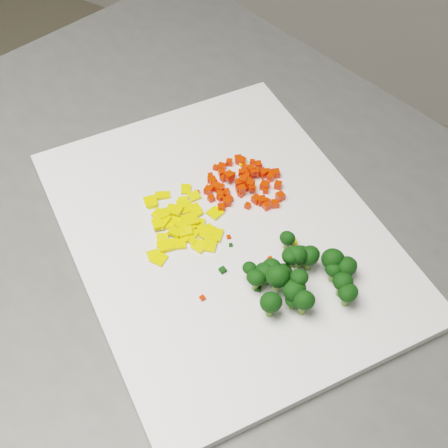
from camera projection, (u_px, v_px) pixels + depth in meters
The scene contains 153 objects.
counter_block at pixel (228, 392), 1.11m from camera, with size 1.02×0.71×0.90m, color #464644.
cutting_board at pixel (224, 232), 0.75m from camera, with size 0.45×0.35×0.01m, color silver.
carrot_pile at pixel (246, 179), 0.78m from camera, with size 0.10×0.10×0.03m, color red, non-canonical shape.
pepper_pile at pixel (174, 219), 0.75m from camera, with size 0.12×0.12×0.02m, color yellow, non-canonical shape.
broccoli_pile at pixel (296, 270), 0.68m from camera, with size 0.12×0.12×0.06m, color black, non-canonical shape.
carrot_cube_0 at pixel (212, 199), 0.77m from camera, with size 0.01×0.01×0.01m, color red.
carrot_cube_1 at pixel (210, 180), 0.79m from camera, with size 0.01×0.01×0.01m, color red.
carrot_cube_2 at pixel (279, 196), 0.78m from camera, with size 0.01×0.01×0.01m, color red.
carrot_cube_3 at pixel (226, 194), 0.78m from camera, with size 0.01×0.01×0.01m, color red.
carrot_cube_4 at pixel (255, 172), 0.79m from camera, with size 0.01×0.01×0.01m, color red.
carrot_cube_5 at pixel (215, 186), 0.79m from camera, with size 0.01×0.01×0.01m, color red.
carrot_cube_6 at pixel (268, 171), 0.80m from camera, with size 0.01×0.01×0.01m, color red.
carrot_cube_7 at pixel (210, 176), 0.80m from camera, with size 0.01×0.01×0.01m, color red.
carrot_cube_8 at pixel (251, 169), 0.79m from camera, with size 0.01×0.01×0.01m, color red.
carrot_cube_9 at pixel (213, 181), 0.79m from camera, with size 0.01×0.01×0.01m, color red.
carrot_cube_10 at pixel (263, 173), 0.80m from camera, with size 0.01×0.01×0.01m, color red.
carrot_cube_11 at pixel (250, 184), 0.78m from camera, with size 0.01×0.01×0.01m, color red.
carrot_cube_12 at pixel (248, 172), 0.80m from camera, with size 0.01×0.01×0.01m, color red.
carrot_cube_13 at pixel (243, 180), 0.78m from camera, with size 0.01×0.01×0.01m, color red.
carrot_cube_14 at pixel (239, 189), 0.78m from camera, with size 0.01×0.01×0.01m, color red.
carrot_cube_15 at pixel (271, 177), 0.80m from camera, with size 0.01×0.01×0.01m, color red.
carrot_cube_16 at pixel (223, 179), 0.80m from camera, with size 0.01×0.01×0.01m, color red.
carrot_cube_17 at pixel (272, 173), 0.80m from camera, with size 0.01×0.01×0.01m, color red.
carrot_cube_18 at pixel (265, 201), 0.77m from camera, with size 0.01×0.01×0.01m, color red.
carrot_cube_19 at pixel (275, 204), 0.77m from camera, with size 0.01×0.01×0.01m, color red.
carrot_cube_20 at pixel (267, 201), 0.77m from camera, with size 0.01×0.01×0.01m, color red.
carrot_cube_21 at pixel (241, 160), 0.82m from camera, with size 0.01×0.01×0.01m, color red.
carrot_cube_22 at pixel (219, 191), 0.78m from camera, with size 0.01×0.01×0.01m, color red.
carrot_cube_23 at pixel (241, 195), 0.78m from camera, with size 0.01×0.01×0.01m, color red.
carrot_cube_24 at pixel (222, 167), 0.81m from camera, with size 0.01×0.01×0.01m, color red.
carrot_cube_25 at pixel (220, 198), 0.78m from camera, with size 0.01×0.01×0.01m, color red.
carrot_cube_26 at pixel (216, 168), 0.81m from camera, with size 0.01×0.01×0.01m, color red.
carrot_cube_27 at pixel (252, 162), 0.82m from camera, with size 0.01×0.01×0.01m, color red.
carrot_cube_28 at pixel (241, 173), 0.79m from camera, with size 0.01×0.01×0.01m, color red.
carrot_cube_29 at pixel (249, 174), 0.80m from camera, with size 0.01×0.01×0.01m, color red.
carrot_cube_30 at pixel (278, 185), 0.79m from camera, with size 0.01×0.01×0.01m, color red.
carrot_cube_31 at pixel (248, 206), 0.77m from camera, with size 0.01×0.01×0.01m, color red.
carrot_cube_32 at pixel (244, 188), 0.79m from camera, with size 0.01×0.01×0.01m, color red.
carrot_cube_33 at pixel (267, 206), 0.77m from camera, with size 0.01×0.01×0.01m, color red.
carrot_cube_34 at pixel (247, 168), 0.81m from camera, with size 0.01×0.01×0.01m, color red.
carrot_cube_35 at pixel (229, 176), 0.79m from camera, with size 0.01×0.01×0.01m, color red.
carrot_cube_36 at pixel (256, 199), 0.77m from camera, with size 0.01×0.01×0.01m, color red.
carrot_cube_37 at pixel (249, 173), 0.80m from camera, with size 0.01×0.01×0.01m, color red.
carrot_cube_38 at pixel (242, 187), 0.79m from camera, with size 0.01×0.01×0.01m, color red.
carrot_cube_39 at pixel (220, 195), 0.78m from camera, with size 0.01×0.01×0.01m, color red.
carrot_cube_40 at pixel (213, 187), 0.79m from camera, with size 0.01×0.01×0.01m, color red.
carrot_cube_41 at pixel (221, 207), 0.76m from camera, with size 0.01×0.01×0.01m, color red.
carrot_cube_42 at pixel (238, 159), 0.82m from camera, with size 0.01×0.01×0.01m, color red.
carrot_cube_43 at pixel (227, 192), 0.78m from camera, with size 0.01×0.01×0.01m, color red.
carrot_cube_44 at pixel (280, 196), 0.78m from camera, with size 0.01×0.01×0.01m, color red.
carrot_cube_45 at pixel (249, 181), 0.78m from camera, with size 0.01×0.01×0.01m, color red.
carrot_cube_46 at pixel (252, 188), 0.78m from camera, with size 0.01×0.01×0.01m, color red.
carrot_cube_47 at pixel (229, 199), 0.77m from camera, with size 0.01×0.01×0.01m, color red.
carrot_cube_48 at pixel (241, 182), 0.78m from camera, with size 0.01×0.01×0.01m, color red.
carrot_cube_49 at pixel (262, 201), 0.77m from camera, with size 0.01×0.01×0.01m, color red.
carrot_cube_50 at pixel (264, 184), 0.79m from camera, with size 0.01×0.01×0.01m, color red.
carrot_cube_51 at pixel (239, 183), 0.78m from camera, with size 0.01×0.01×0.01m, color red.
carrot_cube_52 at pixel (227, 202), 0.77m from camera, with size 0.01×0.01×0.01m, color red.
carrot_cube_53 at pixel (247, 172), 0.80m from camera, with size 0.01×0.01×0.01m, color red.
carrot_cube_54 at pixel (222, 173), 0.80m from camera, with size 0.01×0.01×0.01m, color red.
carrot_cube_55 at pixel (211, 199), 0.77m from camera, with size 0.01×0.01×0.01m, color red.
carrot_cube_56 at pixel (242, 189), 0.78m from camera, with size 0.01×0.01×0.01m, color red.
carrot_cube_57 at pixel (220, 188), 0.78m from camera, with size 0.01×0.01×0.01m, color red.
carrot_cube_58 at pixel (245, 180), 0.78m from camera, with size 0.01×0.01×0.01m, color red.
carrot_cube_59 at pixel (246, 177), 0.79m from camera, with size 0.01×0.01×0.01m, color red.
carrot_cube_60 at pixel (209, 190), 0.78m from camera, with size 0.01×0.01×0.01m, color red.
carrot_cube_61 at pixel (276, 173), 0.80m from camera, with size 0.01×0.01×0.01m, color red.
carrot_cube_62 at pixel (232, 176), 0.80m from camera, with size 0.01×0.01×0.01m, color red.
carrot_cube_63 at pixel (258, 165), 0.81m from camera, with size 0.01×0.01×0.01m, color red.
carrot_cube_64 at pixel (261, 202), 0.77m from camera, with size 0.01×0.01×0.01m, color red.
carrot_cube_65 at pixel (229, 162), 0.81m from camera, with size 0.01×0.01×0.01m, color red.
carrot_cube_66 at pixel (242, 162), 0.81m from camera, with size 0.01×0.01×0.01m, color red.
carrot_cube_67 at pixel (250, 171), 0.80m from camera, with size 0.01×0.01×0.01m, color red.
carrot_cube_68 at pixel (252, 172), 0.79m from camera, with size 0.01×0.01×0.01m, color red.
carrot_cube_69 at pixel (244, 167), 0.81m from camera, with size 0.01×0.01×0.01m, color red.
carrot_cube_70 at pixel (265, 191), 0.78m from camera, with size 0.01×0.01×0.01m, color red.
carrot_cube_71 at pixel (250, 184), 0.79m from camera, with size 0.01×0.01×0.01m, color red.
carrot_cube_72 at pixel (265, 186), 0.79m from camera, with size 0.01×0.01×0.01m, color red.
pepper_chunk_0 at pixel (185, 231), 0.74m from camera, with size 0.02×0.01×0.00m, color yellow.
pepper_chunk_1 at pixel (195, 209), 0.77m from camera, with size 0.01×0.01×0.00m, color yellow.
pepper_chunk_2 at pixel (178, 244), 0.73m from camera, with size 0.01×0.02×0.00m, color yellow.
pepper_chunk_3 at pixel (159, 259), 0.72m from camera, with size 0.01×0.02×0.00m, color yellow.
pepper_chunk_4 at pixel (182, 206), 0.77m from camera, with size 0.02×0.01×0.00m, color yellow.
pepper_chunk_5 at pixel (183, 203), 0.77m from camera, with size 0.02×0.01×0.00m, color yellow.
pepper_chunk_6 at pixel (160, 215), 0.76m from camera, with size 0.01×0.02×0.00m, color yellow.
pepper_chunk_7 at pixel (185, 208), 0.77m from camera, with size 0.02×0.02×0.00m, color yellow.
pepper_chunk_8 at pixel (215, 213), 0.76m from camera, with size 0.02×0.02×0.00m, color yellow.
pepper_chunk_9 at pixel (171, 223), 0.75m from camera, with size 0.01×0.01×0.00m, color yellow.
pepper_chunk_10 at pixel (209, 246), 0.73m from camera, with size 0.02×0.02×0.00m, color yellow.
pepper_chunk_11 at pixel (152, 204), 0.77m from camera, with size 0.01×0.01×0.00m, color yellow.
pepper_chunk_12 at pixel (163, 214), 0.75m from camera, with size 0.02×0.01×0.00m, color yellow.
pepper_chunk_13 at pixel (162, 240), 0.74m from camera, with size 0.02×0.01×0.00m, color yellow.
pepper_chunk_14 at pixel (186, 189), 0.79m from camera, with size 0.01×0.02×0.00m, color yellow.
pepper_chunk_15 at pixel (195, 214), 0.76m from camera, with size 0.02×0.01×0.00m, color yellow.
pepper_chunk_16 at pixel (207, 231), 0.74m from camera, with size 0.02×0.02×0.00m, color yellow.
pepper_chunk_17 at pixel (150, 201), 0.77m from camera, with size 0.02×0.02×0.00m, color yellow.
pepper_chunk_18 at pixel (211, 231), 0.74m from camera, with size 0.02×0.01×0.00m, color yellow.
pepper_chunk_19 at pixel (183, 206), 0.77m from camera, with size 0.01×0.01×0.00m, color yellow.
pepper_chunk_20 at pixel (174, 210), 0.76m from camera, with size 0.02×0.02×0.00m, color yellow.
pepper_chunk_21 at pixel (191, 220), 0.75m from camera, with size 0.02×0.02×0.00m, color yellow.
pepper_chunk_22 at pixel (186, 226), 0.74m from camera, with size 0.02×0.02×0.00m, color yellow.
pepper_chunk_23 at pixel (158, 224), 0.75m from camera, with size 0.02×0.01×0.00m, color yellow.
pepper_chunk_24 at pixel (177, 220), 0.76m from camera, with size 0.01×0.02×0.00m, color yellow.
pepper_chunk_25 at pixel (194, 196), 0.78m from camera, with size 0.01×0.01×0.00m, color yellow.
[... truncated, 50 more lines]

